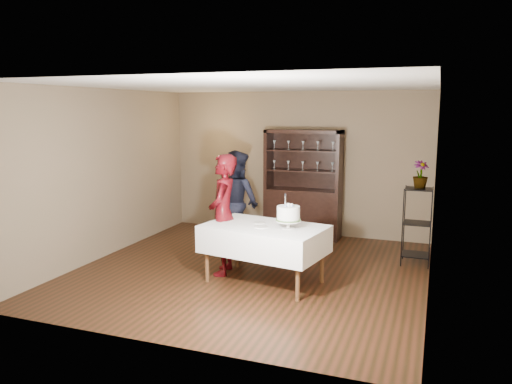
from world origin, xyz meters
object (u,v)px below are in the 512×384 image
woman (223,215)px  potted_plant (420,174)px  plant_etagere (417,223)px  cake_table (264,239)px  man (237,202)px  china_hutch (303,202)px  cake (288,214)px

woman → potted_plant: woman is taller
plant_etagere → cake_table: 2.50m
man → potted_plant: (2.84, 0.42, 0.54)m
china_hutch → cake_table: bearing=-86.7°
cake_table → man: (-0.90, 1.21, 0.24)m
plant_etagere → cake_table: size_ratio=0.68×
cake_table → woman: 0.76m
china_hutch → man: (-0.75, -1.43, 0.19)m
woman → cake: bearing=66.2°
plant_etagere → cake_table: plant_etagere is taller
china_hutch → plant_etagere: bearing=-26.8°
man → cake: 1.77m
plant_etagere → man: (-2.83, -0.37, 0.21)m
plant_etagere → cake: cake is taller
cake_table → cake: size_ratio=3.73×
cake_table → man: man is taller
cake_table → cake: 0.51m
man → potted_plant: bearing=-143.0°
china_hutch → potted_plant: size_ratio=4.82×
woman → man: size_ratio=1.02×
plant_etagere → woman: bearing=-151.6°
cake → potted_plant: 2.34m
man → potted_plant: size_ratio=4.12×
cake_table → man: 1.53m
potted_plant → china_hutch: bearing=154.2°
man → potted_plant: 2.92m
plant_etagere → potted_plant: 0.75m
china_hutch → woman: bearing=-102.3°
china_hutch → woman: china_hutch is taller
plant_etagere → cake: bearing=-134.2°
plant_etagere → cake: size_ratio=2.55×
plant_etagere → woman: 2.98m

